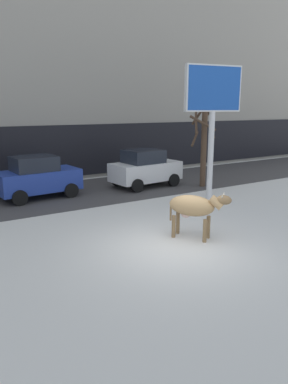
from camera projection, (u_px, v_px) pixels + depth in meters
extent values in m
plane|color=silver|center=(175.00, 247.00, 10.35)|extent=(120.00, 120.00, 0.00)
cube|color=#423F3F|center=(73.00, 193.00, 16.88)|extent=(60.00, 5.60, 0.01)
cube|color=gray|center=(28.00, 61.00, 20.48)|extent=(44.00, 6.00, 13.00)
cube|color=black|center=(50.00, 152.00, 19.07)|extent=(43.12, 0.10, 2.80)
ellipsoid|color=tan|center=(192.00, 206.00, 10.89)|extent=(1.27, 1.50, 0.64)
cylinder|color=olive|center=(208.00, 227.00, 11.01)|extent=(0.12, 0.12, 0.70)
cylinder|color=olive|center=(205.00, 231.00, 10.67)|extent=(0.12, 0.12, 0.70)
cylinder|color=olive|center=(178.00, 223.00, 11.41)|extent=(0.12, 0.12, 0.70)
cylinder|color=olive|center=(174.00, 226.00, 11.07)|extent=(0.12, 0.12, 0.70)
cylinder|color=tan|center=(216.00, 202.00, 10.54)|extent=(0.48, 0.54, 0.44)
ellipsoid|color=olive|center=(224.00, 200.00, 10.43)|extent=(0.44, 0.50, 0.28)
cone|color=beige|center=(224.00, 194.00, 10.51)|extent=(0.13, 0.11, 0.15)
cone|color=beige|center=(222.00, 195.00, 10.31)|extent=(0.13, 0.11, 0.15)
cylinder|color=olive|center=(171.00, 211.00, 11.21)|extent=(0.06, 0.06, 0.60)
ellipsoid|color=beige|center=(186.00, 214.00, 11.03)|extent=(0.35, 0.37, 0.20)
cylinder|color=silver|center=(210.00, 157.00, 15.09)|extent=(0.24, 0.24, 3.80)
cube|color=silver|center=(213.00, 88.00, 14.47)|extent=(2.52, 0.63, 1.82)
cube|color=#1E51B2|center=(214.00, 88.00, 14.44)|extent=(2.39, 0.57, 1.70)
cube|color=#233D9E|center=(38.00, 180.00, 15.93)|extent=(3.62, 1.97, 0.90)
cube|color=#1E232D|center=(34.00, 163.00, 15.67)|extent=(1.91, 1.63, 0.64)
cylinder|color=black|center=(56.00, 184.00, 17.36)|extent=(0.66, 0.27, 0.64)
cylinder|color=black|center=(71.00, 190.00, 16.03)|extent=(0.66, 0.27, 0.64)
cylinder|color=black|center=(7.00, 190.00, 16.04)|extent=(0.66, 0.27, 0.64)
cylinder|color=black|center=(20.00, 198.00, 14.71)|extent=(0.66, 0.27, 0.64)
cube|color=white|center=(146.00, 171.00, 18.23)|extent=(3.62, 1.97, 0.90)
cube|color=#1E232D|center=(143.00, 156.00, 17.97)|extent=(1.91, 1.63, 0.64)
cylinder|color=black|center=(153.00, 175.00, 19.66)|extent=(0.66, 0.27, 0.64)
cylinder|color=black|center=(174.00, 180.00, 18.33)|extent=(0.66, 0.27, 0.64)
cylinder|color=black|center=(118.00, 180.00, 18.34)|extent=(0.66, 0.27, 0.64)
cylinder|color=black|center=(137.00, 186.00, 17.01)|extent=(0.66, 0.27, 0.64)
cylinder|color=#282833|center=(126.00, 166.00, 21.95)|extent=(0.24, 0.24, 0.88)
cube|color=brown|center=(126.00, 154.00, 21.77)|extent=(0.36, 0.22, 0.64)
sphere|color=tan|center=(126.00, 146.00, 21.68)|extent=(0.20, 0.20, 0.20)
cylinder|color=#4C3828|center=(203.00, 150.00, 17.99)|extent=(0.27, 0.27, 3.71)
cylinder|color=#4C3828|center=(201.00, 112.00, 17.98)|extent=(0.98, 0.33, 1.26)
cylinder|color=#4C3828|center=(212.00, 132.00, 17.63)|extent=(0.80, 0.59, 0.68)
cylinder|color=#4C3828|center=(196.00, 123.00, 17.72)|extent=(0.63, 0.79, 1.08)
cylinder|color=#4C3828|center=(195.00, 139.00, 18.05)|extent=(0.88, 0.66, 0.72)
cylinder|color=#4C3828|center=(204.00, 141.00, 18.02)|extent=(0.27, 0.27, 4.51)
cylinder|color=#4C3828|center=(208.00, 95.00, 17.19)|extent=(0.77, 0.40, 1.01)
cylinder|color=#4C3828|center=(213.00, 105.00, 17.78)|extent=(0.26, 0.92, 0.99)
cylinder|color=#4C3828|center=(203.00, 123.00, 17.23)|extent=(0.92, 1.08, 0.75)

